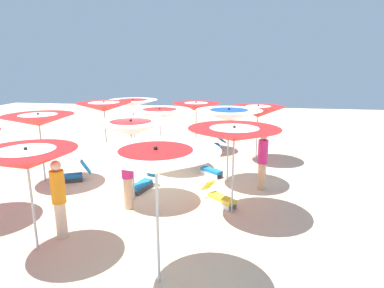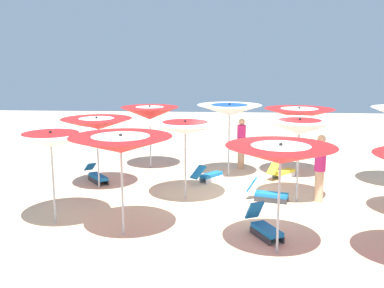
{
  "view_description": "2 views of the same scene",
  "coord_description": "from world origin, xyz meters",
  "px_view_note": "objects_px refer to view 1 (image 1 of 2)",
  "views": [
    {
      "loc": [
        -9.86,
        -3.02,
        3.74
      ],
      "look_at": [
        0.16,
        -1.4,
        1.26
      ],
      "focal_mm": 30.49,
      "sensor_mm": 36.0,
      "label": 1
    },
    {
      "loc": [
        0.46,
        12.05,
        3.94
      ],
      "look_at": [
        1.3,
        -0.21,
        1.53
      ],
      "focal_mm": 42.48,
      "sensor_mm": 36.0,
      "label": 2
    }
  ],
  "objects_px": {
    "beach_umbrella_6": "(160,114)",
    "beachgoer_0": "(59,198)",
    "lounger_2": "(72,175)",
    "lounger_0": "(209,169)",
    "beach_umbrella_3": "(258,112)",
    "beach_umbrella_4": "(27,159)",
    "beach_umbrella_5": "(131,128)",
    "lounger_3": "(142,183)",
    "beach_umbrella_2": "(229,115)",
    "lounger_1": "(220,197)",
    "beach_umbrella_9": "(39,120)",
    "beachgoer_2": "(263,160)",
    "beach_umbrella_0": "(156,162)",
    "beach_umbrella_11": "(133,103)",
    "beach_umbrella_10": "(104,107)",
    "beachgoer_1": "(127,174)",
    "beach_umbrella_1": "(234,134)",
    "beach_umbrella_7": "(196,107)",
    "lounger_4": "(211,145)"
  },
  "relations": [
    {
      "from": "beach_umbrella_6",
      "to": "beachgoer_0",
      "type": "relative_size",
      "value": 1.28
    },
    {
      "from": "lounger_2",
      "to": "lounger_0",
      "type": "bearing_deg",
      "value": 171.17
    },
    {
      "from": "beach_umbrella_3",
      "to": "beach_umbrella_4",
      "type": "xyz_separation_m",
      "value": [
        -7.4,
        4.65,
        -0.0
      ]
    },
    {
      "from": "beach_umbrella_5",
      "to": "lounger_3",
      "type": "bearing_deg",
      "value": -0.27
    },
    {
      "from": "beach_umbrella_4",
      "to": "beach_umbrella_2",
      "type": "bearing_deg",
      "value": -38.15
    },
    {
      "from": "lounger_0",
      "to": "lounger_1",
      "type": "height_order",
      "value": "lounger_0"
    },
    {
      "from": "beach_umbrella_9",
      "to": "beachgoer_2",
      "type": "relative_size",
      "value": 1.28
    },
    {
      "from": "beach_umbrella_0",
      "to": "beach_umbrella_5",
      "type": "height_order",
      "value": "beach_umbrella_0"
    },
    {
      "from": "beach_umbrella_4",
      "to": "beach_umbrella_0",
      "type": "bearing_deg",
      "value": -102.3
    },
    {
      "from": "beach_umbrella_11",
      "to": "lounger_2",
      "type": "relative_size",
      "value": 1.91
    },
    {
      "from": "beach_umbrella_9",
      "to": "lounger_3",
      "type": "distance_m",
      "value": 3.83
    },
    {
      "from": "beach_umbrella_0",
      "to": "beach_umbrella_10",
      "type": "relative_size",
      "value": 1.08
    },
    {
      "from": "beach_umbrella_6",
      "to": "beachgoer_1",
      "type": "xyz_separation_m",
      "value": [
        -3.65,
        -0.07,
        -1.03
      ]
    },
    {
      "from": "beach_umbrella_1",
      "to": "beach_umbrella_4",
      "type": "height_order",
      "value": "beach_umbrella_1"
    },
    {
      "from": "beach_umbrella_2",
      "to": "lounger_1",
      "type": "bearing_deg",
      "value": 176.56
    },
    {
      "from": "beach_umbrella_9",
      "to": "beachgoer_0",
      "type": "xyz_separation_m",
      "value": [
        -3.17,
        -2.47,
        -1.11
      ]
    },
    {
      "from": "beach_umbrella_1",
      "to": "beach_umbrella_7",
      "type": "bearing_deg",
      "value": 16.74
    },
    {
      "from": "beach_umbrella_5",
      "to": "lounger_3",
      "type": "relative_size",
      "value": 1.97
    },
    {
      "from": "beach_umbrella_5",
      "to": "beach_umbrella_6",
      "type": "bearing_deg",
      "value": 0.04
    },
    {
      "from": "beach_umbrella_2",
      "to": "beachgoer_0",
      "type": "distance_m",
      "value": 5.48
    },
    {
      "from": "beach_umbrella_7",
      "to": "lounger_3",
      "type": "xyz_separation_m",
      "value": [
        -4.98,
        0.92,
        -1.75
      ]
    },
    {
      "from": "beachgoer_2",
      "to": "beachgoer_1",
      "type": "bearing_deg",
      "value": 178.0
    },
    {
      "from": "beach_umbrella_5",
      "to": "lounger_1",
      "type": "distance_m",
      "value": 3.07
    },
    {
      "from": "lounger_2",
      "to": "beachgoer_2",
      "type": "height_order",
      "value": "beachgoer_2"
    },
    {
      "from": "beach_umbrella_5",
      "to": "beachgoer_2",
      "type": "xyz_separation_m",
      "value": [
        1.38,
        -3.61,
        -1.13
      ]
    },
    {
      "from": "beachgoer_0",
      "to": "beach_umbrella_0",
      "type": "bearing_deg",
      "value": -49.62
    },
    {
      "from": "beach_umbrella_9",
      "to": "beachgoer_1",
      "type": "bearing_deg",
      "value": -113.91
    },
    {
      "from": "beach_umbrella_4",
      "to": "beach_umbrella_7",
      "type": "relative_size",
      "value": 1.01
    },
    {
      "from": "beach_umbrella_6",
      "to": "beach_umbrella_11",
      "type": "bearing_deg",
      "value": 34.51
    },
    {
      "from": "beach_umbrella_2",
      "to": "beachgoer_1",
      "type": "bearing_deg",
      "value": 134.5
    },
    {
      "from": "beach_umbrella_3",
      "to": "beach_umbrella_10",
      "type": "bearing_deg",
      "value": 93.41
    },
    {
      "from": "beach_umbrella_3",
      "to": "beach_umbrella_11",
      "type": "relative_size",
      "value": 1.0
    },
    {
      "from": "beach_umbrella_2",
      "to": "lounger_2",
      "type": "xyz_separation_m",
      "value": [
        -0.74,
        5.03,
        -1.99
      ]
    },
    {
      "from": "beach_umbrella_7",
      "to": "beachgoer_1",
      "type": "relative_size",
      "value": 1.18
    },
    {
      "from": "beach_umbrella_1",
      "to": "beach_umbrella_10",
      "type": "height_order",
      "value": "beach_umbrella_1"
    },
    {
      "from": "beach_umbrella_6",
      "to": "beach_umbrella_10",
      "type": "distance_m",
      "value": 2.88
    },
    {
      "from": "beach_umbrella_11",
      "to": "lounger_0",
      "type": "relative_size",
      "value": 1.89
    },
    {
      "from": "beachgoer_0",
      "to": "beach_umbrella_7",
      "type": "bearing_deg",
      "value": 52.38
    },
    {
      "from": "lounger_2",
      "to": "beach_umbrella_2",
      "type": "bearing_deg",
      "value": 162.16
    },
    {
      "from": "beach_umbrella_3",
      "to": "beach_umbrella_5",
      "type": "bearing_deg",
      "value": 142.31
    },
    {
      "from": "lounger_4",
      "to": "beach_umbrella_10",
      "type": "bearing_deg",
      "value": -15.02
    },
    {
      "from": "lounger_4",
      "to": "beach_umbrella_7",
      "type": "bearing_deg",
      "value": -17.35
    },
    {
      "from": "beach_umbrella_1",
      "to": "beach_umbrella_3",
      "type": "distance_m",
      "value": 5.08
    },
    {
      "from": "beach_umbrella_2",
      "to": "beach_umbrella_4",
      "type": "bearing_deg",
      "value": 141.85
    },
    {
      "from": "beach_umbrella_5",
      "to": "beach_umbrella_10",
      "type": "distance_m",
      "value": 4.97
    },
    {
      "from": "beach_umbrella_0",
      "to": "beachgoer_1",
      "type": "height_order",
      "value": "beach_umbrella_0"
    },
    {
      "from": "lounger_4",
      "to": "beachgoer_2",
      "type": "relative_size",
      "value": 0.69
    },
    {
      "from": "lounger_0",
      "to": "lounger_4",
      "type": "xyz_separation_m",
      "value": [
        3.53,
        0.29,
        -0.01
      ]
    },
    {
      "from": "beach_umbrella_4",
      "to": "beach_umbrella_7",
      "type": "bearing_deg",
      "value": -13.39
    },
    {
      "from": "beach_umbrella_4",
      "to": "beach_umbrella_9",
      "type": "xyz_separation_m",
      "value": [
        3.73,
        2.23,
        0.09
      ]
    }
  ]
}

